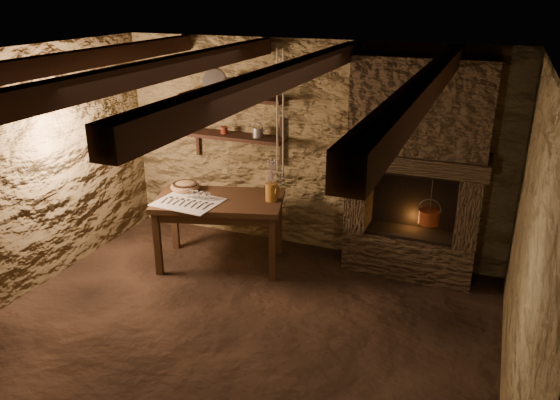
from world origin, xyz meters
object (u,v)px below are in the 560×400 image
at_px(stoneware_jug, 272,184).
at_px(iron_stockpot, 234,88).
at_px(red_pot, 429,216).
at_px(wooden_bowl, 185,187).
at_px(work_table, 220,229).

relative_size(stoneware_jug, iron_stockpot, 1.98).
relative_size(iron_stockpot, red_pot, 0.42).
distance_m(stoneware_jug, iron_stockpot, 1.20).
relative_size(stoneware_jug, wooden_bowl, 1.38).
bearing_deg(work_table, stoneware_jug, -0.14).
bearing_deg(stoneware_jug, wooden_bowl, 172.42).
bearing_deg(red_pot, work_table, -166.21).
bearing_deg(stoneware_jug, red_pot, 2.09).
xyz_separation_m(work_table, iron_stockpot, (-0.10, 0.65, 1.44)).
bearing_deg(wooden_bowl, red_pot, 9.34).
relative_size(wooden_bowl, red_pot, 0.61).
distance_m(work_table, red_pot, 2.23).
height_order(wooden_bowl, iron_stockpot, iron_stockpot).
distance_m(stoneware_jug, wooden_bowl, 1.04).
height_order(work_table, red_pot, red_pot).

